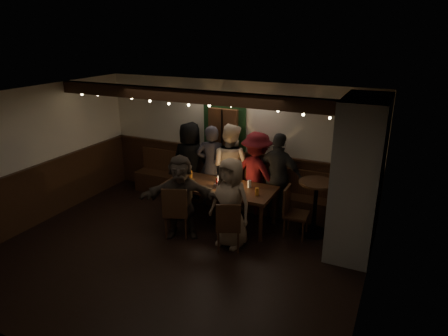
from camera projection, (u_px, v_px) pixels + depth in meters
The scene contains 13 objects.
room at pixel (264, 177), 7.13m from camera, with size 6.02×5.01×2.62m.
dining_table at pixel (219, 189), 7.60m from camera, with size 2.12×0.91×0.92m.
chair_near_left at pixel (176, 209), 7.07m from camera, with size 0.57×0.57×0.98m.
chair_near_right at pixel (228, 224), 6.63m from camera, with size 0.54×0.54×0.90m.
chair_end at pixel (292, 209), 7.15m from camera, with size 0.43×0.43×0.93m.
high_top at pixel (316, 201), 7.18m from camera, with size 0.64×0.64×1.02m.
person_a at pixel (190, 162), 8.61m from camera, with size 0.84×0.55×1.73m, color black.
person_b at pixel (212, 166), 8.33m from camera, with size 0.63×0.41×1.73m, color #2A2831.
person_c at pixel (230, 166), 8.22m from camera, with size 0.87×0.68×1.79m, color #C2AF9B.
person_d at pixel (256, 173), 7.96m from camera, with size 1.09×0.63×1.69m, color #480C11.
person_e at pixel (278, 177), 7.72m from camera, with size 1.01×0.42×1.73m, color #262628.
person_f at pixel (181, 197), 7.04m from camera, with size 1.42×0.45×1.53m, color #362D26.
person_g at pixel (231, 203), 6.75m from camera, with size 0.77×0.50×1.58m, color gray.
Camera 1 is at (3.24, -4.94, 3.58)m, focal length 32.00 mm.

